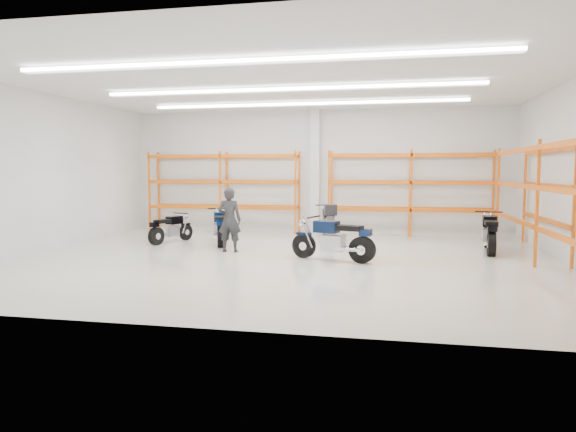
% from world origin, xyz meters
% --- Properties ---
extents(ground, '(14.00, 14.00, 0.00)m').
position_xyz_m(ground, '(0.00, 0.00, 0.00)').
color(ground, beige).
rests_on(ground, ground).
extents(room_shell, '(14.02, 12.02, 4.51)m').
position_xyz_m(room_shell, '(0.00, 0.03, 3.28)').
color(room_shell, silver).
rests_on(room_shell, ground).
extents(motorcycle_main, '(2.20, 0.98, 1.11)m').
position_xyz_m(motorcycle_main, '(1.39, -0.03, 0.52)').
color(motorcycle_main, black).
rests_on(motorcycle_main, ground).
extents(motorcycle_back_a, '(0.86, 1.80, 0.92)m').
position_xyz_m(motorcycle_back_a, '(-4.12, 2.21, 0.43)').
color(motorcycle_back_a, black).
rests_on(motorcycle_back_a, ground).
extents(motorcycle_back_b, '(1.01, 2.13, 1.09)m').
position_xyz_m(motorcycle_back_b, '(-2.44, 2.20, 0.51)').
color(motorcycle_back_b, black).
rests_on(motorcycle_back_b, ground).
extents(motorcycle_back_c, '(0.92, 2.38, 1.23)m').
position_xyz_m(motorcycle_back_c, '(0.73, 3.81, 0.59)').
color(motorcycle_back_c, black).
rests_on(motorcycle_back_c, ground).
extents(motorcycle_back_d, '(0.75, 2.26, 1.11)m').
position_xyz_m(motorcycle_back_d, '(5.44, 2.13, 0.52)').
color(motorcycle_back_d, black).
rests_on(motorcycle_back_d, ground).
extents(standing_man, '(0.68, 0.46, 1.81)m').
position_xyz_m(standing_man, '(-1.69, 0.83, 0.90)').
color(standing_man, black).
rests_on(standing_man, ground).
extents(structural_column, '(0.32, 0.32, 4.50)m').
position_xyz_m(structural_column, '(0.00, 5.82, 2.25)').
color(structural_column, white).
rests_on(structural_column, ground).
extents(pallet_racking_back_left, '(5.67, 0.87, 3.00)m').
position_xyz_m(pallet_racking_back_left, '(-3.40, 5.48, 1.79)').
color(pallet_racking_back_left, '#D54109').
rests_on(pallet_racking_back_left, ground).
extents(pallet_racking_back_right, '(5.67, 0.87, 3.00)m').
position_xyz_m(pallet_racking_back_right, '(3.40, 5.48, 1.79)').
color(pallet_racking_back_right, '#D54109').
rests_on(pallet_racking_back_right, ground).
extents(pallet_racking_side, '(0.87, 9.07, 3.00)m').
position_xyz_m(pallet_racking_side, '(6.48, 0.00, 1.81)').
color(pallet_racking_side, '#D54109').
rests_on(pallet_racking_side, ground).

